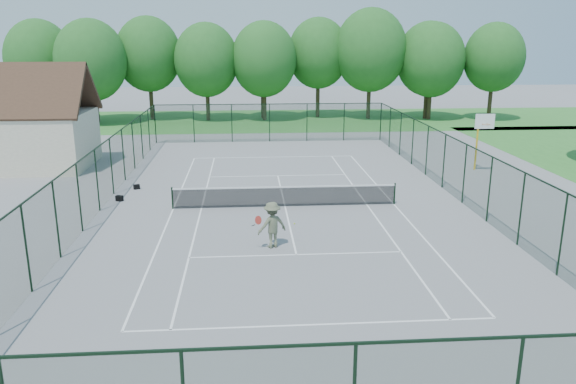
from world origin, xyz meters
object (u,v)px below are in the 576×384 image
(tennis_net, at_px, (285,195))
(tennis_player, at_px, (272,225))
(basketball_goal, at_px, (481,131))
(sports_bag_a, at_px, (119,198))

(tennis_net, relative_size, tennis_player, 5.92)
(basketball_goal, distance_m, sports_bag_a, 21.66)
(sports_bag_a, bearing_deg, tennis_net, 8.57)
(basketball_goal, height_order, sports_bag_a, basketball_goal)
(tennis_player, bearing_deg, basketball_goal, 42.12)
(tennis_net, bearing_deg, basketball_goal, 27.89)
(tennis_net, bearing_deg, sports_bag_a, 169.17)
(tennis_net, relative_size, sports_bag_a, 31.22)
(tennis_net, distance_m, basketball_goal, 14.32)
(basketball_goal, xyz_separation_m, tennis_player, (-13.42, -12.14, -1.63))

